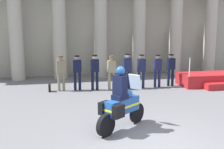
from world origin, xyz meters
TOP-DOWN VIEW (x-y plane):
  - ground_plane at (0.00, 0.00)m, footprint 28.00×28.00m
  - colonnade_backdrop at (0.16, 10.19)m, footprint 18.53×1.62m
  - reviewing_stand at (5.52, 6.14)m, footprint 3.53×1.95m
  - officer_in_row_0 at (-2.23, 6.44)m, footprint 0.40×0.25m
  - officer_in_row_1 at (-1.47, 6.45)m, footprint 0.40×0.25m
  - officer_in_row_2 at (-0.66, 6.30)m, footprint 0.40×0.25m
  - officer_in_row_3 at (0.15, 6.27)m, footprint 0.40×0.25m
  - officer_in_row_4 at (0.92, 6.27)m, footprint 0.40×0.25m
  - officer_in_row_5 at (1.65, 6.28)m, footprint 0.40×0.25m
  - officer_in_row_6 at (2.49, 6.31)m, footprint 0.40×0.25m
  - officer_in_row_7 at (3.26, 6.44)m, footprint 0.40×0.25m
  - motorcycle_with_rider at (-0.59, 1.15)m, footprint 1.73×1.37m
  - briefcase_on_ground at (-2.77, 6.42)m, footprint 0.10×0.32m

SIDE VIEW (x-z plane):
  - ground_plane at x=0.00m, z-range 0.00..0.00m
  - briefcase_on_ground at x=-2.77m, z-range 0.00..0.36m
  - reviewing_stand at x=5.52m, z-range -0.46..1.07m
  - motorcycle_with_rider at x=-0.59m, z-range -0.16..1.74m
  - officer_in_row_3 at x=0.15m, z-range 0.15..1.77m
  - officer_in_row_6 at x=2.49m, z-range 0.15..1.79m
  - officer_in_row_7 at x=3.26m, z-range 0.15..1.79m
  - officer_in_row_5 at x=1.65m, z-range 0.15..1.81m
  - officer_in_row_1 at x=-1.47m, z-range 0.15..1.82m
  - officer_in_row_0 at x=-2.23m, z-range 0.15..1.83m
  - officer_in_row_2 at x=-0.66m, z-range 0.16..1.85m
  - officer_in_row_4 at x=0.92m, z-range 0.16..1.88m
  - colonnade_backdrop at x=0.16m, z-range 0.23..6.02m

